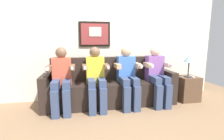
% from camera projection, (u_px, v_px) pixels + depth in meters
% --- Properties ---
extents(ground_plane, '(6.36, 6.36, 0.00)m').
position_uv_depth(ground_plane, '(114.00, 110.00, 2.98)').
color(ground_plane, '#8C6B4C').
extents(back_wall_assembly, '(4.89, 0.10, 2.60)m').
position_uv_depth(back_wall_assembly, '(106.00, 37.00, 3.49)').
color(back_wall_assembly, silver).
rests_on(back_wall_assembly, ground_plane).
extents(couch, '(2.49, 0.58, 0.90)m').
position_uv_depth(couch, '(110.00, 88.00, 3.24)').
color(couch, '#2D231E').
rests_on(couch, ground_plane).
extents(person_leftmost, '(0.46, 0.56, 1.11)m').
position_uv_depth(person_leftmost, '(62.00, 77.00, 2.86)').
color(person_leftmost, '#D8593F').
rests_on(person_leftmost, ground_plane).
extents(person_left_center, '(0.46, 0.56, 1.11)m').
position_uv_depth(person_left_center, '(96.00, 76.00, 2.97)').
color(person_left_center, yellow).
rests_on(person_left_center, ground_plane).
extents(person_right_center, '(0.46, 0.56, 1.11)m').
position_uv_depth(person_right_center, '(127.00, 74.00, 3.09)').
color(person_right_center, '#3F72CC').
rests_on(person_right_center, ground_plane).
extents(person_rightmost, '(0.46, 0.56, 1.11)m').
position_uv_depth(person_rightmost, '(157.00, 73.00, 3.20)').
color(person_rightmost, '#8C59A5').
rests_on(person_rightmost, ground_plane).
extents(side_table_right, '(0.40, 0.40, 0.50)m').
position_uv_depth(side_table_right, '(187.00, 88.00, 3.45)').
color(side_table_right, brown).
rests_on(side_table_right, ground_plane).
extents(table_lamp, '(0.22, 0.22, 0.46)m').
position_uv_depth(table_lamp, '(189.00, 59.00, 3.30)').
color(table_lamp, '#333338').
rests_on(table_lamp, side_table_right).
extents(spare_remote_on_table, '(0.04, 0.13, 0.02)m').
position_uv_depth(spare_remote_on_table, '(192.00, 77.00, 3.35)').
color(spare_remote_on_table, white).
rests_on(spare_remote_on_table, side_table_right).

